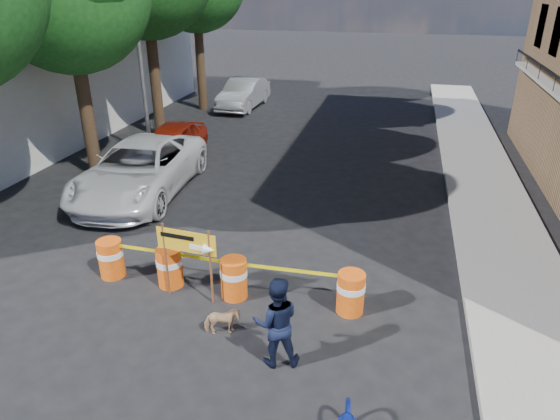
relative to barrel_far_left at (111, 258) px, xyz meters
The scene contains 13 objects.
ground 3.08m from the barrel_far_left, 24.89° to the right, with size 120.00×120.00×0.00m, color black.
sidewalk_east 10.14m from the barrel_far_left, 27.75° to the left, with size 2.40×40.00×0.15m, color gray.
streetlamp 9.63m from the barrel_far_left, 111.09° to the left, with size 1.25×0.18×8.00m.
barrel_far_left is the anchor object (origin of this frame).
barrel_mid_left 1.47m from the barrel_far_left, ahead, with size 0.58×0.58×0.90m.
barrel_mid_right 2.99m from the barrel_far_left, ahead, with size 0.58×0.58×0.90m.
barrel_far_right 5.46m from the barrel_far_left, ahead, with size 0.58×0.58×0.90m.
detour_sign 2.42m from the barrel_far_left, 10.92° to the right, with size 1.33×0.28×1.71m.
pedestrian 4.75m from the barrel_far_left, 23.18° to the right, with size 0.84×0.65×1.72m, color black.
dog 3.45m from the barrel_far_left, 23.51° to the right, with size 0.31×0.69×0.58m, color tan.
suv_white 4.88m from the barrel_far_left, 110.04° to the left, with size 2.74×5.95×1.65m, color white.
sedan_red 7.92m from the barrel_far_left, 104.89° to the left, with size 1.67×4.15×1.42m, color maroon.
sedan_silver 16.60m from the barrel_far_left, 97.04° to the left, with size 1.59×4.55×1.50m, color #ADAFB5.
Camera 1 is at (3.31, -7.34, 6.24)m, focal length 32.00 mm.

